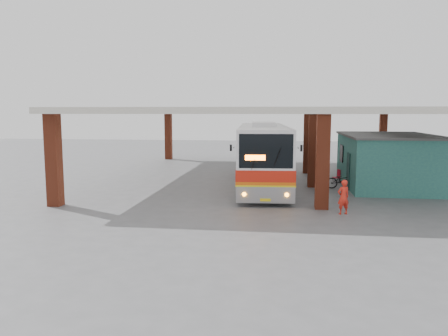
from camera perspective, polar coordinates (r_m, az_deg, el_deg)
ground at (r=23.62m, az=4.67°, el=-3.52°), size 90.00×90.00×0.00m
brick_columns at (r=28.27m, az=8.14°, el=2.66°), size 20.10×21.60×4.35m
canopy_roof at (r=29.68m, az=6.39°, el=7.40°), size 21.00×23.00×0.30m
shop_building at (r=28.05m, az=20.62°, el=0.98°), size 5.20×8.20×3.11m
coach_bus at (r=26.66m, az=5.08°, el=1.87°), size 3.64×13.39×3.86m
motorcycle at (r=26.29m, az=15.26°, el=-1.55°), size 1.90×0.69×0.99m
pedestrian at (r=19.70m, az=15.32°, el=-3.68°), size 0.66×0.56×1.52m
red_chair at (r=29.28m, az=14.62°, el=-0.96°), size 0.50×0.50×0.74m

